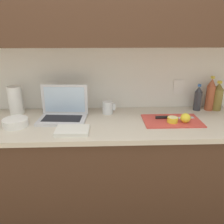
{
  "coord_description": "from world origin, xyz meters",
  "views": [
    {
      "loc": [
        0.06,
        -1.62,
        1.56
      ],
      "look_at": [
        0.12,
        -0.01,
        0.97
      ],
      "focal_mm": 38.0,
      "sensor_mm": 36.0,
      "label": 1
    }
  ],
  "objects_px": {
    "bottle_water_clear": "(217,97)",
    "lemon_whole_beside": "(185,118)",
    "cutting_board": "(172,121)",
    "lemon_half_cut": "(173,120)",
    "bottle_green_soda": "(198,99)",
    "bottle_oil_tall": "(210,95)",
    "bowl_white": "(15,122)",
    "paper_towel_roll": "(16,100)",
    "measuring_cup": "(108,108)",
    "knife": "(168,117)",
    "laptop": "(63,111)"
  },
  "relations": [
    {
      "from": "lemon_whole_beside",
      "to": "measuring_cup",
      "type": "xyz_separation_m",
      "value": [
        -0.55,
        0.24,
        0.01
      ]
    },
    {
      "from": "bottle_oil_tall",
      "to": "bottle_water_clear",
      "type": "relative_size",
      "value": 1.16
    },
    {
      "from": "knife",
      "to": "lemon_whole_beside",
      "type": "distance_m",
      "value": 0.14
    },
    {
      "from": "lemon_half_cut",
      "to": "bottle_water_clear",
      "type": "height_order",
      "value": "bottle_water_clear"
    },
    {
      "from": "bottle_water_clear",
      "to": "measuring_cup",
      "type": "bearing_deg",
      "value": -176.6
    },
    {
      "from": "measuring_cup",
      "to": "bowl_white",
      "type": "xyz_separation_m",
      "value": [
        -0.65,
        -0.23,
        -0.02
      ]
    },
    {
      "from": "bottle_water_clear",
      "to": "bowl_white",
      "type": "bearing_deg",
      "value": -169.58
    },
    {
      "from": "knife",
      "to": "lemon_half_cut",
      "type": "relative_size",
      "value": 3.88
    },
    {
      "from": "cutting_board",
      "to": "lemon_whole_beside",
      "type": "distance_m",
      "value": 0.1
    },
    {
      "from": "knife",
      "to": "bottle_green_soda",
      "type": "distance_m",
      "value": 0.37
    },
    {
      "from": "lemon_whole_beside",
      "to": "cutting_board",
      "type": "bearing_deg",
      "value": 149.53
    },
    {
      "from": "cutting_board",
      "to": "bottle_water_clear",
      "type": "height_order",
      "value": "bottle_water_clear"
    },
    {
      "from": "knife",
      "to": "bowl_white",
      "type": "xyz_separation_m",
      "value": [
        -1.11,
        -0.08,
        0.01
      ]
    },
    {
      "from": "laptop",
      "to": "lemon_whole_beside",
      "type": "xyz_separation_m",
      "value": [
        0.89,
        -0.13,
        -0.02
      ]
    },
    {
      "from": "bottle_oil_tall",
      "to": "bottle_water_clear",
      "type": "distance_m",
      "value": 0.07
    },
    {
      "from": "bottle_oil_tall",
      "to": "measuring_cup",
      "type": "xyz_separation_m",
      "value": [
        -0.85,
        -0.05,
        -0.08
      ]
    },
    {
      "from": "lemon_half_cut",
      "to": "cutting_board",
      "type": "bearing_deg",
      "value": 78.7
    },
    {
      "from": "cutting_board",
      "to": "knife",
      "type": "distance_m",
      "value": 0.04
    },
    {
      "from": "bottle_water_clear",
      "to": "paper_towel_roll",
      "type": "relative_size",
      "value": 1.11
    },
    {
      "from": "bowl_white",
      "to": "bottle_oil_tall",
      "type": "bearing_deg",
      "value": 10.85
    },
    {
      "from": "bottle_green_soda",
      "to": "measuring_cup",
      "type": "xyz_separation_m",
      "value": [
        -0.75,
        -0.05,
        -0.05
      ]
    },
    {
      "from": "cutting_board",
      "to": "paper_towel_roll",
      "type": "relative_size",
      "value": 1.9
    },
    {
      "from": "lemon_half_cut",
      "to": "paper_towel_roll",
      "type": "height_order",
      "value": "paper_towel_roll"
    },
    {
      "from": "laptop",
      "to": "lemon_whole_beside",
      "type": "height_order",
      "value": "laptop"
    },
    {
      "from": "bottle_green_soda",
      "to": "bottle_oil_tall",
      "type": "xyz_separation_m",
      "value": [
        0.1,
        0.0,
        0.03
      ]
    },
    {
      "from": "laptop",
      "to": "lemon_half_cut",
      "type": "distance_m",
      "value": 0.81
    },
    {
      "from": "bottle_water_clear",
      "to": "measuring_cup",
      "type": "relative_size",
      "value": 2.36
    },
    {
      "from": "lemon_half_cut",
      "to": "paper_towel_roll",
      "type": "xyz_separation_m",
      "value": [
        -1.2,
        0.26,
        0.08
      ]
    },
    {
      "from": "lemon_whole_beside",
      "to": "bowl_white",
      "type": "xyz_separation_m",
      "value": [
        -1.21,
        0.0,
        -0.02
      ]
    },
    {
      "from": "cutting_board",
      "to": "knife",
      "type": "bearing_deg",
      "value": 117.94
    },
    {
      "from": "knife",
      "to": "paper_towel_roll",
      "type": "distance_m",
      "value": 1.2
    },
    {
      "from": "cutting_board",
      "to": "lemon_half_cut",
      "type": "xyz_separation_m",
      "value": [
        -0.01,
        -0.04,
        0.02
      ]
    },
    {
      "from": "lemon_whole_beside",
      "to": "bowl_white",
      "type": "distance_m",
      "value": 1.21
    },
    {
      "from": "cutting_board",
      "to": "bottle_green_soda",
      "type": "bearing_deg",
      "value": 41.09
    },
    {
      "from": "knife",
      "to": "bowl_white",
      "type": "bearing_deg",
      "value": -177.87
    },
    {
      "from": "bottle_oil_tall",
      "to": "paper_towel_roll",
      "type": "distance_m",
      "value": 1.58
    },
    {
      "from": "laptop",
      "to": "cutting_board",
      "type": "xyz_separation_m",
      "value": [
        0.81,
        -0.08,
        -0.06
      ]
    },
    {
      "from": "laptop",
      "to": "bowl_white",
      "type": "distance_m",
      "value": 0.34
    },
    {
      "from": "knife",
      "to": "bottle_water_clear",
      "type": "bearing_deg",
      "value": 21.73
    },
    {
      "from": "bowl_white",
      "to": "bottle_water_clear",
      "type": "bearing_deg",
      "value": 10.42
    },
    {
      "from": "bottle_water_clear",
      "to": "paper_towel_roll",
      "type": "xyz_separation_m",
      "value": [
        -1.65,
        -0.02,
        -0.0
      ]
    },
    {
      "from": "bottle_water_clear",
      "to": "measuring_cup",
      "type": "height_order",
      "value": "bottle_water_clear"
    },
    {
      "from": "cutting_board",
      "to": "bottle_oil_tall",
      "type": "relative_size",
      "value": 1.48
    },
    {
      "from": "bottle_water_clear",
      "to": "lemon_whole_beside",
      "type": "bearing_deg",
      "value": -141.0
    },
    {
      "from": "bottle_oil_tall",
      "to": "cutting_board",
      "type": "bearing_deg",
      "value": -147.38
    },
    {
      "from": "knife",
      "to": "lemon_whole_beside",
      "type": "xyz_separation_m",
      "value": [
        0.1,
        -0.09,
        0.03
      ]
    },
    {
      "from": "bottle_oil_tall",
      "to": "bottle_water_clear",
      "type": "bearing_deg",
      "value": -0.0
    },
    {
      "from": "lemon_half_cut",
      "to": "bottle_green_soda",
      "type": "bearing_deg",
      "value": 44.53
    },
    {
      "from": "knife",
      "to": "bottle_oil_tall",
      "type": "relative_size",
      "value": 1.03
    },
    {
      "from": "cutting_board",
      "to": "paper_towel_roll",
      "type": "bearing_deg",
      "value": 169.63
    }
  ]
}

